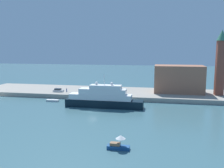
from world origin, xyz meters
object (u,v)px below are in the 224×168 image
object	(u,v)px
large_yacht	(103,98)
harbor_building	(179,79)
mooring_bollard	(104,95)
person_figure	(67,90)
work_barge	(53,101)
bell_tower	(221,60)
parked_car	(58,90)
small_motorboat	(119,144)

from	to	relation	value
large_yacht	harbor_building	xyz separation A→B (m)	(25.28, 23.06, 4.03)
mooring_bollard	person_figure	bearing A→B (deg)	163.89
work_barge	bell_tower	distance (m)	63.14
bell_tower	mooring_bollard	distance (m)	44.91
work_barge	harbor_building	xyz separation A→B (m)	(45.01, 18.45, 6.60)
large_yacht	person_figure	xyz separation A→B (m)	(-18.67, 15.66, -0.58)
bell_tower	parked_car	xyz separation A→B (m)	(-61.73, -5.40, -12.40)
large_yacht	work_barge	bearing A→B (deg)	166.87
small_motorboat	work_barge	world-z (taller)	small_motorboat
parked_car	mooring_bollard	size ratio (longest dim) A/B	5.92
person_figure	large_yacht	bearing A→B (deg)	-40.00
person_figure	mooring_bollard	distance (m)	17.01
person_figure	mooring_bollard	xyz separation A→B (m)	(16.34, -4.72, -0.37)
small_motorboat	person_figure	distance (m)	55.98
mooring_bollard	large_yacht	bearing A→B (deg)	-77.98
parked_car	person_figure	size ratio (longest dim) A/B	2.66
large_yacht	parked_car	bearing A→B (deg)	145.66
small_motorboat	bell_tower	world-z (taller)	bell_tower
bell_tower	person_figure	size ratio (longest dim) A/B	15.39
work_barge	mooring_bollard	distance (m)	18.59
small_motorboat	harbor_building	xyz separation A→B (m)	(14.79, 55.17, 5.86)
bell_tower	person_figure	xyz separation A→B (m)	(-58.37, -4.79, -12.27)
small_motorboat	bell_tower	xyz separation A→B (m)	(29.22, 52.56, 13.51)
parked_car	person_figure	bearing A→B (deg)	10.31
work_barge	person_figure	xyz separation A→B (m)	(1.06, 11.06, 1.98)
small_motorboat	person_figure	xyz separation A→B (m)	(-29.15, 47.77, 1.25)
harbor_building	parked_car	bearing A→B (deg)	-170.40
person_figure	parked_car	bearing A→B (deg)	-169.69
work_barge	person_figure	world-z (taller)	person_figure
bell_tower	mooring_bollard	world-z (taller)	bell_tower
harbor_building	mooring_bollard	xyz separation A→B (m)	(-27.61, -12.11, -4.99)
bell_tower	mooring_bollard	size ratio (longest dim) A/B	34.34
large_yacht	bell_tower	size ratio (longest dim) A/B	1.06
small_motorboat	parked_car	bearing A→B (deg)	124.58
large_yacht	small_motorboat	distance (m)	33.83
person_figure	work_barge	bearing A→B (deg)	-95.49
harbor_building	small_motorboat	bearing A→B (deg)	-105.01
large_yacht	mooring_bollard	world-z (taller)	large_yacht
bell_tower	large_yacht	bearing A→B (deg)	-152.75
parked_car	work_barge	bearing A→B (deg)	-77.59
small_motorboat	harbor_building	bearing A→B (deg)	74.99
work_barge	harbor_building	world-z (taller)	harbor_building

